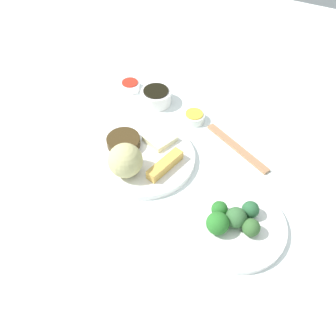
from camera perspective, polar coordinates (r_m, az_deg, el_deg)
tabletop at (r=0.94m, az=-4.13°, el=0.32°), size 2.20×2.20×0.02m
main_plate at (r=0.94m, az=-3.73°, el=1.60°), size 0.26×0.26×0.02m
rice_scoop at (r=0.87m, az=-6.69°, el=1.17°), size 0.08×0.08×0.08m
spring_roll at (r=0.89m, az=-0.38°, el=0.62°), size 0.11×0.05×0.03m
crab_rangoon_wonton at (r=0.96m, az=-1.24°, el=4.64°), size 0.09×0.09×0.02m
stir_fry_heap at (r=0.95m, az=-6.98°, el=4.16°), size 0.09×0.09×0.02m
broccoli_plate at (r=0.82m, az=10.36°, el=-8.78°), size 0.23×0.23×0.01m
broccoli_floret_0 at (r=0.81m, az=8.07°, el=-6.39°), size 0.04×0.04×0.04m
broccoli_floret_1 at (r=0.82m, az=12.78°, el=-6.37°), size 0.04×0.04×0.04m
broccoli_floret_2 at (r=0.78m, az=7.78°, el=-8.57°), size 0.05×0.05×0.05m
broccoli_floret_3 at (r=0.80m, az=12.88°, el=-9.07°), size 0.04×0.04×0.04m
broccoli_floret_4 at (r=0.80m, az=10.60°, el=-7.63°), size 0.05×0.05×0.05m
soy_sauce_bowl at (r=1.10m, az=-1.88°, el=11.03°), size 0.09×0.09×0.04m
soy_sauce_bowl_liquid at (r=1.08m, az=-1.91°, el=11.99°), size 0.07×0.07×0.00m
sauce_ramekin_sweet_and_sour at (r=1.16m, az=-5.94°, el=12.63°), size 0.06×0.06×0.02m
sauce_ramekin_sweet_and_sour_liquid at (r=1.15m, az=-6.00°, el=13.18°), size 0.05×0.05×0.00m
sauce_ramekin_hot_mustard at (r=1.04m, az=4.09°, el=7.89°), size 0.06×0.06×0.02m
sauce_ramekin_hot_mustard_liquid at (r=1.03m, az=4.13°, el=8.46°), size 0.05×0.05×0.00m
chopsticks_pair at (r=0.98m, az=10.75°, el=3.15°), size 0.11×0.20×0.01m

